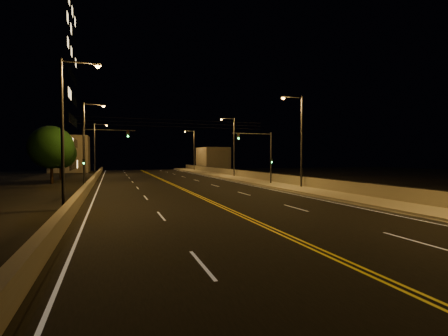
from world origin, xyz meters
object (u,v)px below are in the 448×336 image
object	(u,v)px
streetlight_3	(193,148)
streetlight_6	(96,145)
streetlight_1	(299,136)
tree_0	(51,147)
streetlight_2	(233,144)
traffic_signal_right	(264,152)
streetlight_5	(87,138)
streetlight_4	(67,124)
tree_1	(60,153)
traffic_signal_left	(94,151)

from	to	relation	value
streetlight_3	streetlight_6	xyz separation A→B (m)	(-21.48, -10.18, 0.00)
streetlight_1	tree_0	size ratio (longest dim) A/B	1.32
streetlight_2	traffic_signal_right	xyz separation A→B (m)	(-1.51, -14.50, -1.61)
streetlight_2	tree_0	xyz separation A→B (m)	(-26.00, -3.05, -0.94)
streetlight_5	streetlight_4	bearing A→B (deg)	-90.00
streetlight_3	tree_1	size ratio (longest dim) A/B	1.55
streetlight_5	tree_1	xyz separation A→B (m)	(-4.66, 13.93, -1.64)
traffic_signal_left	tree_1	bearing A→B (deg)	105.88
streetlight_6	traffic_signal_left	size ratio (longest dim) A/B	1.54
streetlight_1	streetlight_3	distance (m)	46.99
streetlight_2	streetlight_6	world-z (taller)	same
streetlight_3	streetlight_4	world-z (taller)	same
streetlight_4	traffic_signal_right	size ratio (longest dim) A/B	1.54
streetlight_2	streetlight_3	distance (m)	27.09
streetlight_6	streetlight_4	bearing A→B (deg)	-90.00
streetlight_6	traffic_signal_right	distance (m)	37.25
streetlight_3	tree_0	size ratio (longest dim) A/B	1.32
streetlight_2	streetlight_4	world-z (taller)	same
streetlight_1	streetlight_4	world-z (taller)	same
streetlight_4	streetlight_2	bearing A→B (deg)	50.63
traffic_signal_left	tree_0	world-z (taller)	tree_0
streetlight_2	tree_1	world-z (taller)	streetlight_2
streetlight_5	traffic_signal_left	world-z (taller)	streetlight_5
streetlight_1	streetlight_6	xyz separation A→B (m)	(-21.48, 36.81, 0.00)
streetlight_1	tree_1	bearing A→B (deg)	135.49
streetlight_5	traffic_signal_right	distance (m)	21.02
streetlight_1	streetlight_2	distance (m)	19.90
streetlight_5	traffic_signal_left	distance (m)	6.66
streetlight_3	traffic_signal_left	world-z (taller)	streetlight_3
streetlight_2	tree_0	world-z (taller)	streetlight_2
streetlight_5	streetlight_6	bearing A→B (deg)	90.00
streetlight_4	traffic_signal_left	distance (m)	11.84
traffic_signal_right	traffic_signal_left	world-z (taller)	same
streetlight_6	tree_0	distance (m)	20.49
streetlight_1	streetlight_5	bearing A→B (deg)	151.27
traffic_signal_right	tree_0	distance (m)	27.04
streetlight_2	streetlight_5	xyz separation A→B (m)	(-21.48, -8.13, 0.00)
streetlight_6	streetlight_2	bearing A→B (deg)	-38.22
streetlight_2	streetlight_3	world-z (taller)	same
traffic_signal_right	streetlight_2	bearing A→B (deg)	84.06
streetlight_3	streetlight_4	xyz separation A→B (m)	(-21.48, -53.27, 0.00)
streetlight_2	tree_1	distance (m)	26.82
streetlight_3	tree_1	distance (m)	33.76
streetlight_4	traffic_signal_right	distance (m)	23.19
tree_0	streetlight_4	bearing A→B (deg)	-78.94
tree_0	tree_1	distance (m)	8.88
streetlight_3	streetlight_6	distance (m)	23.77
streetlight_2	traffic_signal_right	distance (m)	14.67
streetlight_1	streetlight_3	bearing A→B (deg)	90.00
streetlight_5	tree_1	bearing A→B (deg)	108.52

